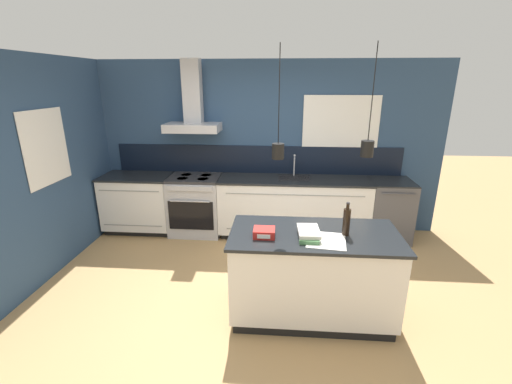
{
  "coord_description": "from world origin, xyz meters",
  "views": [
    {
      "loc": [
        0.39,
        -3.23,
        2.31
      ],
      "look_at": [
        0.09,
        0.59,
        1.05
      ],
      "focal_mm": 24.0,
      "sensor_mm": 36.0,
      "label": 1
    }
  ],
  "objects_px": {
    "dishwasher": "(388,210)",
    "book_stack": "(309,234)",
    "oven_range": "(196,205)",
    "bottle_on_island": "(346,221)",
    "red_supply_box": "(264,233)"
  },
  "relations": [
    {
      "from": "dishwasher",
      "to": "book_stack",
      "type": "distance_m",
      "value": 2.45
    },
    {
      "from": "oven_range",
      "to": "dishwasher",
      "type": "relative_size",
      "value": 1.0
    },
    {
      "from": "oven_range",
      "to": "book_stack",
      "type": "distance_m",
      "value": 2.59
    },
    {
      "from": "dishwasher",
      "to": "bottle_on_island",
      "type": "height_order",
      "value": "bottle_on_island"
    },
    {
      "from": "bottle_on_island",
      "to": "red_supply_box",
      "type": "relative_size",
      "value": 1.63
    },
    {
      "from": "oven_range",
      "to": "dishwasher",
      "type": "bearing_deg",
      "value": 0.08
    },
    {
      "from": "oven_range",
      "to": "book_stack",
      "type": "xyz_separation_m",
      "value": [
        1.59,
        -1.99,
        0.49
      ]
    },
    {
      "from": "oven_range",
      "to": "bottle_on_island",
      "type": "distance_m",
      "value": 2.78
    },
    {
      "from": "bottle_on_island",
      "to": "book_stack",
      "type": "distance_m",
      "value": 0.37
    },
    {
      "from": "dishwasher",
      "to": "book_stack",
      "type": "xyz_separation_m",
      "value": [
        -1.35,
        -1.99,
        0.49
      ]
    },
    {
      "from": "bottle_on_island",
      "to": "book_stack",
      "type": "xyz_separation_m",
      "value": [
        -0.35,
        -0.08,
        -0.1
      ]
    },
    {
      "from": "book_stack",
      "to": "red_supply_box",
      "type": "height_order",
      "value": "red_supply_box"
    },
    {
      "from": "book_stack",
      "to": "red_supply_box",
      "type": "bearing_deg",
      "value": -178.25
    },
    {
      "from": "oven_range",
      "to": "book_stack",
      "type": "height_order",
      "value": "book_stack"
    },
    {
      "from": "oven_range",
      "to": "red_supply_box",
      "type": "height_order",
      "value": "red_supply_box"
    }
  ]
}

